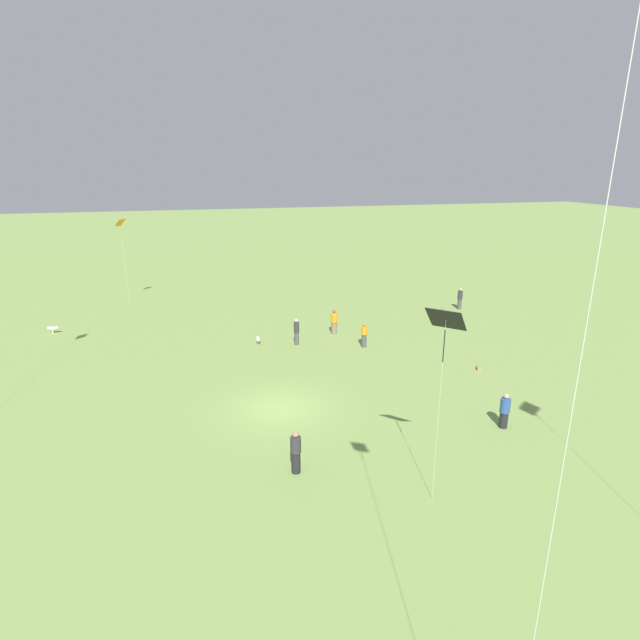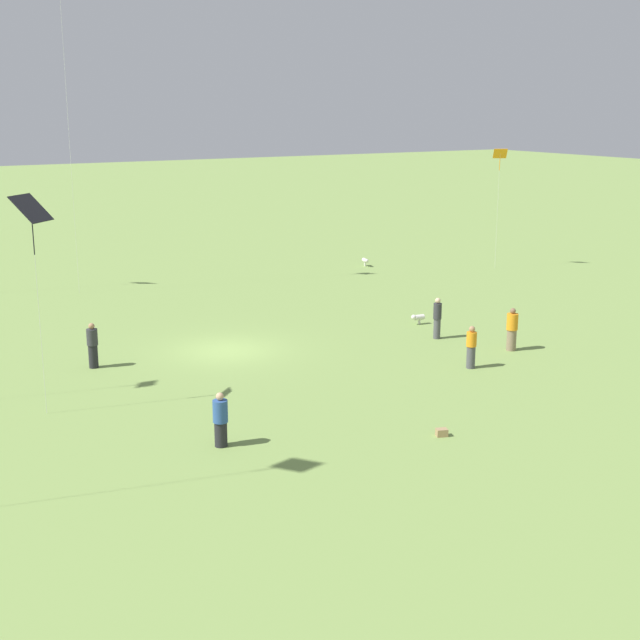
# 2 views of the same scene
# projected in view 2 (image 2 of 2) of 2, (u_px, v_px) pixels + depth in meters

# --- Properties ---
(ground_plane) EXTENTS (240.00, 240.00, 0.00)m
(ground_plane) POSITION_uv_depth(u_px,v_px,m) (227.00, 351.00, 37.32)
(ground_plane) COLOR #7A994C
(person_1) EXTENTS (0.53, 0.53, 1.69)m
(person_1) POSITION_uv_depth(u_px,v_px,m) (471.00, 347.00, 34.66)
(person_1) COLOR #4C4C51
(person_1) RESTS_ON ground_plane
(person_2) EXTENTS (0.58, 0.58, 1.81)m
(person_2) POSITION_uv_depth(u_px,v_px,m) (512.00, 330.00, 37.15)
(person_2) COLOR #847056
(person_2) RESTS_ON ground_plane
(person_3) EXTENTS (0.59, 0.59, 1.70)m
(person_3) POSITION_uv_depth(u_px,v_px,m) (221.00, 420.00, 26.75)
(person_3) COLOR #232328
(person_3) RESTS_ON ground_plane
(person_4) EXTENTS (0.51, 0.51, 1.83)m
(person_4) POSITION_uv_depth(u_px,v_px,m) (437.00, 318.00, 39.00)
(person_4) COLOR #4C4C51
(person_4) RESTS_ON ground_plane
(person_5) EXTENTS (0.57, 0.57, 1.80)m
(person_5) POSITION_uv_depth(u_px,v_px,m) (93.00, 346.00, 34.71)
(person_5) COLOR #232328
(person_5) RESTS_ON ground_plane
(kite_1) EXTENTS (1.01, 0.95, 7.39)m
(kite_1) POSITION_uv_depth(u_px,v_px,m) (500.00, 157.00, 54.22)
(kite_1) COLOR orange
(kite_1) RESTS_ON ground_plane
(kite_4) EXTENTS (1.45, 1.44, 7.28)m
(kite_4) POSITION_uv_depth(u_px,v_px,m) (31.00, 212.00, 28.17)
(kite_4) COLOR black
(kite_4) RESTS_ON ground_plane
(dog_0) EXTENTS (0.41, 0.77, 0.52)m
(dog_0) POSITION_uv_depth(u_px,v_px,m) (365.00, 261.00, 56.35)
(dog_0) COLOR silver
(dog_0) RESTS_ON ground_plane
(dog_1) EXTENTS (0.67, 0.30, 0.49)m
(dog_1) POSITION_uv_depth(u_px,v_px,m) (418.00, 318.00, 41.63)
(dog_1) COLOR silver
(dog_1) RESTS_ON ground_plane
(picnic_bag_1) EXTENTS (0.42, 0.36, 0.24)m
(picnic_bag_1) POSITION_uv_depth(u_px,v_px,m) (442.00, 432.00, 27.73)
(picnic_bag_1) COLOR #A58459
(picnic_bag_1) RESTS_ON ground_plane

